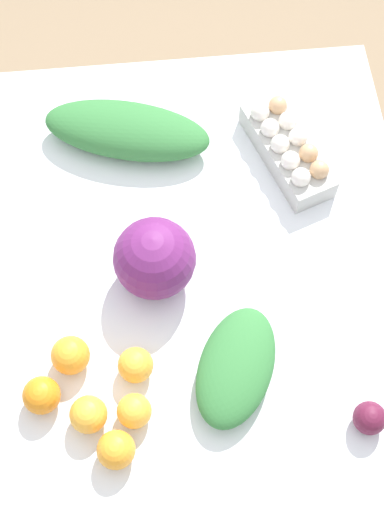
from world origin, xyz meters
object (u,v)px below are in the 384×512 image
(egg_carton, at_px, (288,148))
(orange_0, at_px, (116,450))
(greens_bunch_kale, at_px, (236,367))
(orange_4, at_px, (136,365))
(orange_5, at_px, (134,411))
(orange_3, at_px, (88,415))
(orange_1, at_px, (70,355))
(orange_2, at_px, (42,395))
(beet_root, at_px, (370,418))
(greens_bunch_beet_tops, at_px, (127,130))
(cabbage_purple, at_px, (155,259))

(egg_carton, relative_size, orange_0, 4.06)
(greens_bunch_kale, distance_m, orange_4, 0.20)
(orange_4, distance_m, orange_5, 0.09)
(egg_carton, distance_m, orange_3, 0.74)
(orange_1, bearing_deg, orange_5, 44.25)
(orange_0, xyz_separation_m, orange_4, (-0.16, 0.05, -0.00))
(orange_0, xyz_separation_m, orange_2, (-0.12, -0.14, 0.00))
(orange_3, bearing_deg, orange_2, -117.38)
(greens_bunch_kale, relative_size, beet_root, 3.96)
(greens_bunch_kale, relative_size, orange_3, 3.50)
(orange_4, bearing_deg, egg_carton, 141.54)
(beet_root, distance_m, orange_3, 0.55)
(greens_bunch_beet_tops, relative_size, orange_4, 5.41)
(greens_bunch_beet_tops, height_order, orange_5, greens_bunch_beet_tops)
(beet_root, xyz_separation_m, orange_3, (-0.06, -0.54, 0.00))
(egg_carton, height_order, orange_5, egg_carton)
(orange_1, xyz_separation_m, orange_2, (0.08, -0.06, -0.00))
(orange_0, height_order, orange_4, orange_0)
(cabbage_purple, relative_size, orange_3, 2.33)
(orange_1, bearing_deg, orange_2, -37.75)
(greens_bunch_kale, distance_m, greens_bunch_beet_tops, 0.61)
(egg_carton, relative_size, orange_4, 4.20)
(greens_bunch_beet_tops, distance_m, orange_4, 0.56)
(cabbage_purple, bearing_deg, orange_3, -27.20)
(cabbage_purple, bearing_deg, orange_2, -44.08)
(greens_bunch_kale, height_order, orange_0, orange_0)
(orange_2, bearing_deg, orange_3, 62.62)
(cabbage_purple, distance_m, orange_5, 0.31)
(orange_2, xyz_separation_m, orange_3, (0.05, 0.09, -0.00))
(cabbage_purple, relative_size, orange_0, 2.31)
(orange_5, bearing_deg, egg_carton, 145.71)
(cabbage_purple, relative_size, egg_carton, 0.57)
(orange_0, bearing_deg, cabbage_purple, 164.43)
(orange_2, bearing_deg, cabbage_purple, 135.92)
(cabbage_purple, height_order, beet_root, cabbage_purple)
(orange_0, bearing_deg, orange_1, -157.26)
(egg_carton, relative_size, beet_root, 4.64)
(orange_1, xyz_separation_m, orange_4, (0.03, 0.13, -0.00))
(orange_0, xyz_separation_m, orange_1, (-0.19, -0.08, 0.00))
(cabbage_purple, distance_m, greens_bunch_kale, 0.28)
(orange_0, xyz_separation_m, orange_5, (-0.07, 0.04, -0.00))
(egg_carton, bearing_deg, orange_2, -67.03)
(beet_root, distance_m, orange_1, 0.60)
(orange_0, bearing_deg, orange_5, 151.44)
(greens_bunch_kale, bearing_deg, orange_2, -86.98)
(greens_bunch_kale, bearing_deg, orange_4, -96.69)
(greens_bunch_beet_tops, bearing_deg, orange_5, -2.13)
(cabbage_purple, relative_size, greens_bunch_kale, 0.67)
(orange_5, bearing_deg, orange_4, 174.72)
(greens_bunch_beet_tops, xyz_separation_m, orange_0, (0.73, -0.06, -0.01))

